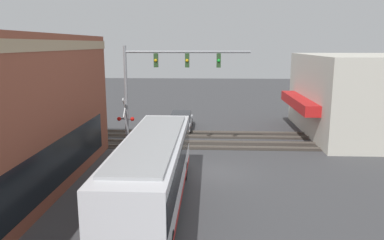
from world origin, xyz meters
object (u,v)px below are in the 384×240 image
at_px(parked_car_silver, 181,121).
at_px(pedestrian_at_crossing, 147,143).
at_px(city_bus, 153,170).
at_px(crossing_signal, 126,119).

xyz_separation_m(parked_car_silver, pedestrian_at_crossing, (-8.22, 1.62, 0.20)).
xyz_separation_m(city_bus, pedestrian_at_crossing, (7.87, 1.62, -0.92)).
relative_size(parked_car_silver, pedestrian_at_crossing, 2.74).
xyz_separation_m(crossing_signal, parked_car_silver, (7.26, -3.18, -1.61)).
relative_size(city_bus, parked_car_silver, 2.46).
height_order(crossing_signal, pedestrian_at_crossing, crossing_signal).
bearing_deg(city_bus, pedestrian_at_crossing, 11.65).
xyz_separation_m(city_bus, parked_car_silver, (16.08, -0.00, -1.11)).
bearing_deg(parked_car_silver, city_bus, 180.00).
bearing_deg(city_bus, parked_car_silver, -0.00).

